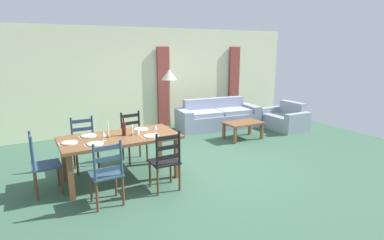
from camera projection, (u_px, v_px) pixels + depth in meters
name	position (u px, v px, depth m)	size (l,w,h in m)	color
ground_plane	(202.00, 166.00, 5.89)	(9.60, 9.60, 0.02)	#395E48
wall_far	(140.00, 79.00, 8.40)	(9.60, 0.16, 2.70)	beige
curtain_panel_left	(164.00, 87.00, 8.63)	(0.35, 0.08, 2.20)	brown
curtain_panel_right	(234.00, 83.00, 9.76)	(0.35, 0.08, 2.20)	brown
dining_table	(120.00, 141.00, 5.13)	(1.90, 0.96, 0.75)	brown
dining_chair_near_left	(107.00, 173.00, 4.30)	(0.43, 0.41, 0.96)	#2D465C
dining_chair_near_right	(166.00, 161.00, 4.77)	(0.43, 0.41, 0.96)	black
dining_chair_far_left	(85.00, 144.00, 5.60)	(0.42, 0.40, 0.96)	#303D57
dining_chair_far_right	(133.00, 137.00, 6.05)	(0.45, 0.43, 0.96)	black
dining_chair_head_west	(42.00, 164.00, 4.65)	(0.41, 0.43, 0.96)	navy
dinner_plate_near_left	(95.00, 144.00, 4.68)	(0.24, 0.24, 0.02)	white
fork_near_left	(85.00, 146.00, 4.61)	(0.02, 0.17, 0.01)	silver
dinner_plate_near_right	(151.00, 136.00, 5.10)	(0.24, 0.24, 0.02)	white
fork_near_right	(143.00, 137.00, 5.04)	(0.02, 0.17, 0.01)	silver
dinner_plate_far_left	(89.00, 136.00, 5.11)	(0.24, 0.24, 0.02)	white
fork_far_left	(79.00, 137.00, 5.04)	(0.02, 0.17, 0.01)	silver
dinner_plate_far_right	(141.00, 129.00, 5.53)	(0.24, 0.24, 0.02)	white
fork_far_right	(133.00, 130.00, 5.46)	(0.02, 0.17, 0.01)	silver
dinner_plate_head_west	(70.00, 143.00, 4.74)	(0.24, 0.24, 0.02)	white
fork_head_west	(59.00, 144.00, 4.67)	(0.02, 0.17, 0.01)	silver
wine_bottle	(124.00, 128.00, 5.14)	(0.07, 0.07, 0.32)	#471919
wine_glass_near_left	(104.00, 134.00, 4.84)	(0.06, 0.06, 0.16)	white
wine_glass_near_right	(155.00, 127.00, 5.25)	(0.06, 0.06, 0.16)	white
coffee_cup_primary	(137.00, 132.00, 5.21)	(0.07, 0.07, 0.09)	beige
candle_tall	(108.00, 133.00, 5.03)	(0.05, 0.05, 0.27)	#998C66
candle_short	(132.00, 132.00, 5.16)	(0.05, 0.05, 0.19)	#998C66
couch	(217.00, 117.00, 8.61)	(2.35, 1.04, 0.80)	#99A1B9
coffee_table	(243.00, 125.00, 7.53)	(0.90, 0.56, 0.42)	brown
armchair_upholstered	(286.00, 119.00, 8.55)	(0.81, 1.17, 0.72)	#929EAA
standing_lamp	(169.00, 79.00, 7.88)	(0.40, 0.40, 1.64)	#332D28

